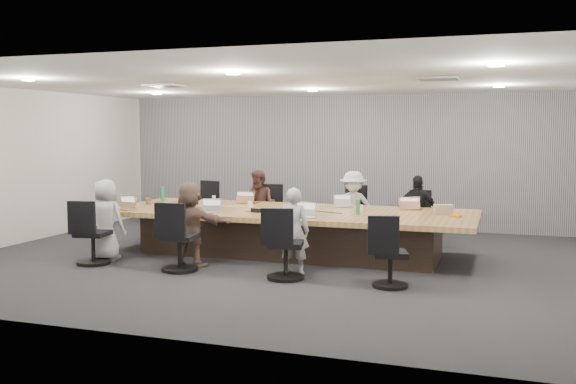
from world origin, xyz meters
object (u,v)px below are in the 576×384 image
(chair_7, at_px, (390,259))
(bottle_clear, at_px, (214,201))
(chair_2, at_px, (357,218))
(chair_6, at_px, (286,250))
(person_1, at_px, (260,204))
(person_2, at_px, (353,208))
(person_6, at_px, (294,231))
(person_3, at_px, (417,211))
(stapler, at_px, (256,210))
(person_4, at_px, (106,220))
(snack_packet, at_px, (456,216))
(canvas_bag, at_px, (443,210))
(laptop_6, at_px, (305,217))
(laptop_2, at_px, (346,206))
(laptop_4, at_px, (125,209))
(chair_5, at_px, (180,243))
(laptop_3, at_px, (413,209))
(person_5, at_px, (190,224))
(mug_brown, at_px, (148,201))
(chair_4, at_px, (93,239))
(chair_0, at_px, (208,211))
(laptop_5, at_px, (206,213))
(bottle_green_left, at_px, (162,194))
(laptop_1, at_px, (249,202))
(bottle_green_right, at_px, (358,208))
(conference_table, at_px, (290,231))
(chair_1, at_px, (266,215))
(chair_3, at_px, (419,224))

(chair_7, distance_m, bottle_clear, 3.77)
(chair_2, height_order, chair_6, chair_2)
(person_1, bearing_deg, person_2, 2.65)
(person_1, xyz_separation_m, person_6, (1.55, -2.70, -0.03))
(person_3, distance_m, stapler, 2.94)
(person_4, xyz_separation_m, snack_packet, (5.26, 1.33, 0.12))
(person_3, distance_m, canvas_bag, 1.24)
(person_3, xyz_separation_m, laptop_6, (-1.39, -2.15, 0.11))
(person_1, distance_m, snack_packet, 3.95)
(chair_6, height_order, person_4, person_4)
(laptop_2, relative_size, laptop_4, 0.82)
(chair_5, xyz_separation_m, laptop_3, (3.02, 2.50, 0.33))
(person_5, height_order, bottle_clear, person_5)
(mug_brown, relative_size, snack_packet, 0.75)
(chair_7, xyz_separation_m, laptop_6, (-1.44, 0.90, 0.38))
(chair_4, relative_size, person_6, 0.64)
(chair_0, distance_m, chair_5, 3.60)
(chair_6, bearing_deg, laptop_5, 138.68)
(bottle_green_left, xyz_separation_m, snack_packet, (5.30, -0.50, -0.12))
(laptop_6, relative_size, mug_brown, 2.63)
(laptop_6, relative_size, bottle_clear, 1.60)
(laptop_1, relative_size, laptop_4, 0.96)
(chair_7, distance_m, person_3, 3.06)
(person_6, distance_m, bottle_green_right, 1.32)
(person_4, bearing_deg, chair_6, 173.53)
(chair_0, distance_m, person_1, 1.32)
(chair_5, xyz_separation_m, chair_7, (3.08, 0.00, -0.05))
(canvas_bag, bearing_deg, person_3, 116.60)
(person_5, bearing_deg, bottle_green_right, -152.06)
(person_5, bearing_deg, person_4, 2.52)
(laptop_5, relative_size, bottle_green_left, 1.16)
(chair_5, height_order, person_6, person_6)
(conference_table, height_order, chair_2, chair_2)
(laptop_2, xyz_separation_m, bottle_green_right, (0.43, -1.05, 0.11))
(laptop_4, bearing_deg, canvas_bag, 25.53)
(person_2, height_order, laptop_5, person_2)
(chair_7, height_order, person_5, person_5)
(bottle_green_left, bearing_deg, canvas_bag, -2.61)
(person_2, xyz_separation_m, laptop_5, (-1.89, -2.15, 0.09))
(person_6, relative_size, bottle_green_right, 5.33)
(chair_6, bearing_deg, mug_brown, 139.38)
(chair_0, height_order, bottle_green_right, bottle_green_right)
(mug_brown, bearing_deg, laptop_3, 10.13)
(person_1, bearing_deg, laptop_1, -87.35)
(chair_1, bearing_deg, laptop_6, 110.48)
(chair_6, xyz_separation_m, person_6, (0.00, 0.35, 0.22))
(chair_1, height_order, person_6, person_6)
(person_3, bearing_deg, chair_2, 165.90)
(chair_4, height_order, laptop_4, chair_4)
(chair_3, relative_size, laptop_6, 2.31)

